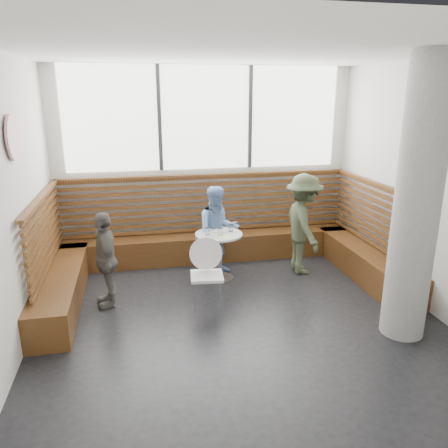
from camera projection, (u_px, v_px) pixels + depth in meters
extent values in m
cube|color=silver|center=(242.00, 198.00, 5.02)|extent=(5.00, 5.00, 3.20)
cube|color=black|center=(240.00, 322.00, 5.47)|extent=(5.00, 5.00, 0.01)
cube|color=white|center=(243.00, 50.00, 4.56)|extent=(5.00, 5.00, 0.01)
cube|color=white|center=(206.00, 118.00, 7.12)|extent=(4.50, 0.02, 1.65)
cube|color=#3F3F42|center=(159.00, 119.00, 6.96)|extent=(0.06, 0.04, 1.65)
cube|color=#3F3F42|center=(250.00, 118.00, 7.25)|extent=(0.06, 0.04, 1.65)
cube|color=#4B2C12|center=(209.00, 247.00, 7.52)|extent=(5.00, 0.50, 0.45)
cube|color=#4B2C12|center=(64.00, 281.00, 6.14)|extent=(0.50, 2.50, 0.45)
cube|color=#4B2C12|center=(358.00, 258.00, 7.02)|extent=(0.50, 2.50, 0.45)
cube|color=#512F14|center=(207.00, 204.00, 7.47)|extent=(4.88, 0.08, 0.98)
cube|color=#512F14|center=(45.00, 233.00, 5.90)|extent=(0.08, 2.38, 0.98)
cube|color=#512F14|center=(371.00, 214.00, 6.85)|extent=(0.08, 2.38, 0.98)
cylinder|color=gray|center=(417.00, 203.00, 4.81)|extent=(0.50, 0.50, 3.20)
cylinder|color=white|center=(13.00, 138.00, 4.71)|extent=(0.03, 0.50, 0.50)
cylinder|color=silver|center=(219.00, 278.00, 6.78)|extent=(0.45, 0.45, 0.02)
cylinder|color=silver|center=(219.00, 256.00, 6.68)|extent=(0.07, 0.07, 0.71)
cylinder|color=#B7B7BA|center=(219.00, 234.00, 6.58)|extent=(0.72, 0.72, 0.03)
cube|color=white|center=(207.00, 276.00, 5.74)|extent=(0.42, 0.40, 0.04)
cylinder|color=white|center=(204.00, 254.00, 5.84)|extent=(0.44, 0.10, 0.44)
cylinder|color=silver|center=(196.00, 299.00, 5.63)|extent=(0.02, 0.02, 0.43)
cylinder|color=silver|center=(222.00, 296.00, 5.70)|extent=(0.02, 0.02, 0.43)
cylinder|color=silver|center=(193.00, 289.00, 5.92)|extent=(0.02, 0.02, 0.43)
cylinder|color=silver|center=(217.00, 287.00, 5.98)|extent=(0.02, 0.02, 0.43)
imported|color=#3E4930|center=(303.00, 224.00, 6.83)|extent=(0.63, 1.05, 1.59)
imported|color=#7CA0D7|center=(218.00, 231.00, 6.82)|extent=(0.71, 0.56, 1.41)
imported|color=#605E57|center=(106.00, 259.00, 5.78)|extent=(0.43, 0.80, 1.30)
cylinder|color=white|center=(211.00, 230.00, 6.69)|extent=(0.19, 0.19, 0.01)
cylinder|color=white|center=(220.00, 231.00, 6.67)|extent=(0.21, 0.21, 0.01)
cylinder|color=white|center=(207.00, 231.00, 6.50)|extent=(0.07, 0.07, 0.11)
cylinder|color=white|center=(220.00, 232.00, 6.48)|extent=(0.07, 0.07, 0.10)
cylinder|color=white|center=(231.00, 228.00, 6.66)|extent=(0.07, 0.07, 0.11)
cube|color=#A5C64C|center=(225.00, 237.00, 6.40)|extent=(0.22, 0.19, 0.00)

